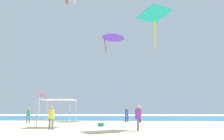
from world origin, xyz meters
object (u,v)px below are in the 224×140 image
(person_leftmost, at_px, (140,113))
(cooler_box, at_px, (101,124))
(person_near_tent, at_px, (138,116))
(person_rightmost, at_px, (28,114))
(person_far_shore, at_px, (51,116))
(canopy_tent, at_px, (58,101))
(banner_flag, at_px, (40,106))
(kite_delta_purple, at_px, (113,36))
(kite_diamond_teal, at_px, (154,16))
(person_central, at_px, (127,113))

(person_leftmost, bearing_deg, cooler_box, -33.16)
(person_near_tent, height_order, person_rightmost, person_near_tent)
(person_rightmost, distance_m, person_far_shore, 9.87)
(canopy_tent, height_order, person_leftmost, canopy_tent)
(canopy_tent, xyz_separation_m, person_leftmost, (7.93, 8.09, -1.23))
(banner_flag, bearing_deg, cooler_box, -15.37)
(kite_delta_purple, height_order, kite_diamond_teal, kite_delta_purple)
(canopy_tent, distance_m, person_rightmost, 7.28)
(kite_delta_purple, bearing_deg, person_far_shore, -78.73)
(banner_flag, bearing_deg, kite_diamond_teal, -11.66)
(cooler_box, bearing_deg, canopy_tent, -168.44)
(kite_diamond_teal, bearing_deg, canopy_tent, -36.81)
(canopy_tent, height_order, banner_flag, banner_flag)
(person_near_tent, height_order, person_leftmost, person_leftmost)
(person_leftmost, distance_m, person_central, 1.68)
(person_near_tent, bearing_deg, kite_diamond_teal, 161.07)
(cooler_box, bearing_deg, person_leftmost, 61.22)
(banner_flag, height_order, kite_diamond_teal, kite_diamond_teal)
(person_leftmost, distance_m, banner_flag, 11.86)
(person_central, bearing_deg, kite_diamond_teal, 149.23)
(kite_delta_purple, bearing_deg, kite_diamond_teal, -48.63)
(person_far_shore, height_order, kite_diamond_teal, kite_diamond_teal)
(person_far_shore, xyz_separation_m, kite_diamond_teal, (8.72, 3.29, 9.34))
(cooler_box, bearing_deg, person_central, 72.87)
(person_leftmost, bearing_deg, kite_delta_purple, -157.08)
(person_rightmost, bearing_deg, person_near_tent, 90.54)
(person_central, distance_m, cooler_box, 8.20)
(person_rightmost, xyz_separation_m, banner_flag, (2.24, -2.74, 0.92))
(person_central, bearing_deg, banner_flag, 75.24)
(canopy_tent, height_order, person_central, canopy_tent)
(person_central, distance_m, kite_diamond_teal, 12.88)
(person_leftmost, distance_m, kite_delta_purple, 14.06)
(canopy_tent, xyz_separation_m, person_central, (6.33, 8.60, -1.27))
(person_near_tent, bearing_deg, person_leftmost, -177.83)
(canopy_tent, relative_size, person_far_shore, 1.61)
(cooler_box, bearing_deg, banner_flag, 164.63)
(person_rightmost, height_order, kite_diamond_teal, kite_diamond_teal)
(person_leftmost, distance_m, person_far_shore, 13.50)
(cooler_box, relative_size, kite_diamond_teal, 0.15)
(person_near_tent, xyz_separation_m, person_far_shore, (-6.83, 0.84, -0.02))
(person_leftmost, relative_size, person_central, 1.04)
(person_central, relative_size, kite_diamond_teal, 0.49)
(person_rightmost, distance_m, kite_delta_purple, 17.79)
(person_near_tent, xyz_separation_m, kite_delta_purple, (-2.84, 18.95, 11.71))
(person_leftmost, distance_m, kite_diamond_teal, 12.27)
(person_far_shore, height_order, banner_flag, banner_flag)
(kite_delta_purple, bearing_deg, person_central, -49.19)
(person_far_shore, xyz_separation_m, banner_flag, (-2.91, 5.69, 0.86))
(kite_delta_purple, bearing_deg, cooler_box, -68.03)
(banner_flag, height_order, cooler_box, banner_flag)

